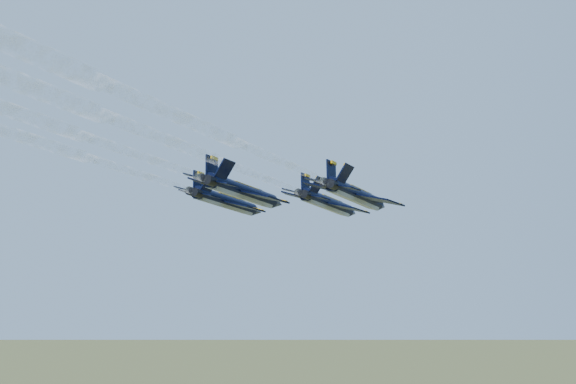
# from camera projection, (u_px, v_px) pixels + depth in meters

# --- Properties ---
(jet_lead) EXTENTS (13.35, 18.61, 5.15)m
(jet_lead) POSITION_uv_depth(u_px,v_px,m) (329.00, 203.00, 120.15)
(jet_lead) COLOR black
(jet_left) EXTENTS (13.35, 18.61, 5.15)m
(jet_left) POSITION_uv_depth(u_px,v_px,m) (227.00, 202.00, 117.25)
(jet_left) COLOR black
(jet_right) EXTENTS (13.35, 18.61, 5.15)m
(jet_right) POSITION_uv_depth(u_px,v_px,m) (356.00, 195.00, 105.83)
(jet_right) COLOR black
(jet_slot) EXTENTS (13.35, 18.61, 5.15)m
(jet_slot) POSITION_uv_depth(u_px,v_px,m) (244.00, 192.00, 101.40)
(jet_slot) COLOR black
(smoke_trail_lead) EXTENTS (27.55, 57.68, 2.21)m
(smoke_trail_lead) POSITION_uv_depth(u_px,v_px,m) (115.00, 172.00, 80.00)
(smoke_trail_lead) COLOR white
(smoke_trail_right) EXTENTS (27.55, 57.68, 2.21)m
(smoke_trail_right) POSITION_uv_depth(u_px,v_px,m) (113.00, 151.00, 65.68)
(smoke_trail_right) COLOR white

